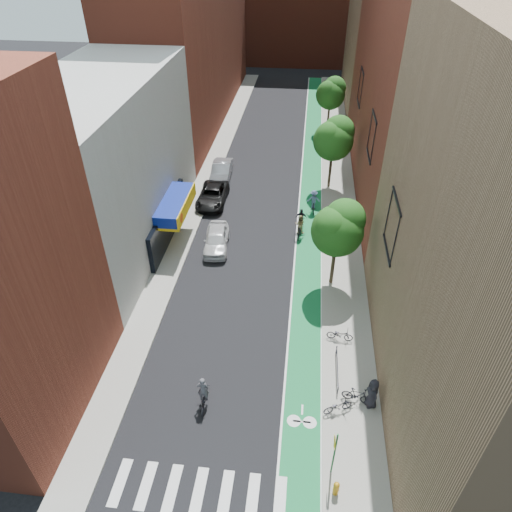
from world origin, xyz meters
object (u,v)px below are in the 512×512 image
(pedestrian, at_px, (372,393))
(parked_car_black, at_px, (213,195))
(cyclist_lane_mid, at_px, (301,223))
(cyclist_lane_near, at_px, (300,228))
(parked_car_silver, at_px, (221,171))
(cyclist_lane_far, at_px, (313,202))
(parked_car_white, at_px, (216,239))
(fire_hydrant, at_px, (336,488))
(cyclist_lead, at_px, (203,397))

(pedestrian, bearing_deg, parked_car_black, -169.83)
(parked_car_black, xyz_separation_m, cyclist_lane_mid, (7.88, -3.58, -0.00))
(cyclist_lane_near, bearing_deg, parked_car_silver, -43.54)
(parked_car_silver, distance_m, cyclist_lane_mid, 11.30)
(parked_car_black, bearing_deg, pedestrian, -58.94)
(cyclist_lane_mid, bearing_deg, cyclist_lane_far, -105.15)
(parked_car_white, height_order, cyclist_lane_far, cyclist_lane_far)
(parked_car_black, distance_m, pedestrian, 23.10)
(cyclist_lane_far, xyz_separation_m, fire_hydrant, (1.36, -23.93, -0.32))
(cyclist_lead, bearing_deg, parked_car_silver, -88.42)
(parked_car_silver, height_order, cyclist_lead, cyclist_lead)
(cyclist_lead, bearing_deg, fire_hydrant, 143.48)
(parked_car_silver, relative_size, pedestrian, 2.61)
(cyclist_lane_mid, distance_m, fire_hydrant, 21.00)
(cyclist_lead, xyz_separation_m, pedestrian, (8.54, 0.88, 0.43))
(cyclist_lead, relative_size, cyclist_lane_mid, 1.03)
(cyclist_lane_near, relative_size, pedestrian, 1.04)
(parked_car_white, distance_m, parked_car_black, 6.86)
(cyclist_lane_far, bearing_deg, cyclist_lane_mid, 68.11)
(cyclist_lane_near, bearing_deg, cyclist_lead, 80.69)
(parked_car_black, xyz_separation_m, cyclist_lane_near, (7.80, -4.51, 0.09))
(parked_car_white, relative_size, parked_car_silver, 0.90)
(cyclist_lane_mid, xyz_separation_m, fire_hydrant, (2.29, -20.87, -0.14))
(parked_car_silver, bearing_deg, fire_hydrant, -72.52)
(fire_hydrant, bearing_deg, cyclist_lead, 149.85)
(parked_car_black, bearing_deg, cyclist_lead, -80.71)
(parked_car_black, distance_m, parked_car_silver, 4.52)
(parked_car_black, xyz_separation_m, fire_hydrant, (10.17, -24.45, -0.14))
(parked_car_black, relative_size, cyclist_lane_near, 2.65)
(cyclist_lane_near, relative_size, cyclist_lane_mid, 1.00)
(parked_car_silver, bearing_deg, parked_car_black, -91.87)
(cyclist_lane_far, bearing_deg, parked_car_silver, -34.68)
(parked_car_silver, height_order, pedestrian, pedestrian)
(parked_car_white, height_order, pedestrian, pedestrian)
(cyclist_lane_near, bearing_deg, cyclist_lane_mid, -89.41)
(cyclist_lead, bearing_deg, parked_car_black, -86.70)
(parked_car_black, relative_size, cyclist_lane_mid, 2.66)
(cyclist_lane_mid, height_order, fire_hydrant, cyclist_lane_mid)
(cyclist_lead, distance_m, cyclist_lane_near, 16.63)
(cyclist_lane_near, xyz_separation_m, pedestrian, (4.25, -15.19, 0.28))
(cyclist_lane_far, bearing_deg, cyclist_lead, 70.26)
(parked_car_silver, xyz_separation_m, cyclist_lane_mid, (7.88, -8.10, -0.09))
(pedestrian, xyz_separation_m, fire_hydrant, (-1.88, -4.75, -0.51))
(pedestrian, bearing_deg, parked_car_white, -162.56)
(parked_car_white, height_order, parked_car_black, parked_car_white)
(cyclist_lead, bearing_deg, cyclist_lane_near, -111.33)
(cyclist_lead, height_order, cyclist_lane_far, cyclist_lane_far)
(cyclist_lead, height_order, pedestrian, pedestrian)
(parked_car_silver, distance_m, pedestrian, 27.05)
(parked_car_white, bearing_deg, parked_car_silver, 92.44)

